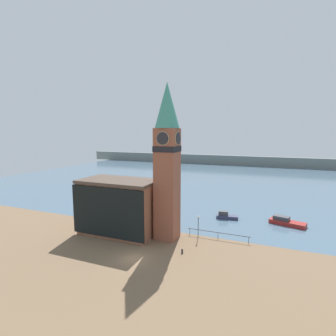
# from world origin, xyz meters

# --- Properties ---
(ground_plane) EXTENTS (160.00, 160.00, 0.00)m
(ground_plane) POSITION_xyz_m (0.00, 0.00, 0.00)
(ground_plane) COLOR brown
(water) EXTENTS (160.00, 120.00, 0.00)m
(water) POSITION_xyz_m (0.00, 71.44, -0.00)
(water) COLOR slate
(water) RESTS_ON ground_plane
(far_shoreline) EXTENTS (180.00, 3.00, 5.00)m
(far_shoreline) POSITION_xyz_m (0.00, 111.44, 2.50)
(far_shoreline) COLOR slate
(far_shoreline) RESTS_ON water
(pier_railing) EXTENTS (10.18, 0.08, 1.09)m
(pier_railing) POSITION_xyz_m (9.36, 11.19, 0.95)
(pier_railing) COLOR #333338
(pier_railing) RESTS_ON ground_plane
(clock_tower) EXTENTS (3.89, 3.89, 24.78)m
(clock_tower) POSITION_xyz_m (1.59, 8.41, 13.20)
(clock_tower) COLOR brown
(clock_tower) RESTS_ON ground_plane
(pier_building) EXTENTS (13.19, 7.50, 9.27)m
(pier_building) POSITION_xyz_m (-6.96, 7.50, 4.65)
(pier_building) COLOR #935B42
(pier_building) RESTS_ON ground_plane
(boat_near) EXTENTS (4.41, 2.08, 1.50)m
(boat_near) POSITION_xyz_m (8.82, 21.90, 0.54)
(boat_near) COLOR #333856
(boat_near) RESTS_ON water
(boat_far) EXTENTS (6.63, 3.87, 1.49)m
(boat_far) POSITION_xyz_m (19.85, 22.62, 0.55)
(boat_far) COLOR maroon
(boat_far) RESTS_ON water
(mooring_bollard_near) EXTENTS (0.27, 0.27, 0.67)m
(mooring_bollard_near) POSITION_xyz_m (5.68, 4.10, 0.36)
(mooring_bollard_near) COLOR black
(mooring_bollard_near) RESTS_ON ground_plane
(lamp_post) EXTENTS (0.32, 0.32, 3.82)m
(lamp_post) POSITION_xyz_m (6.34, 10.06, 2.68)
(lamp_post) COLOR black
(lamp_post) RESTS_ON ground_plane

